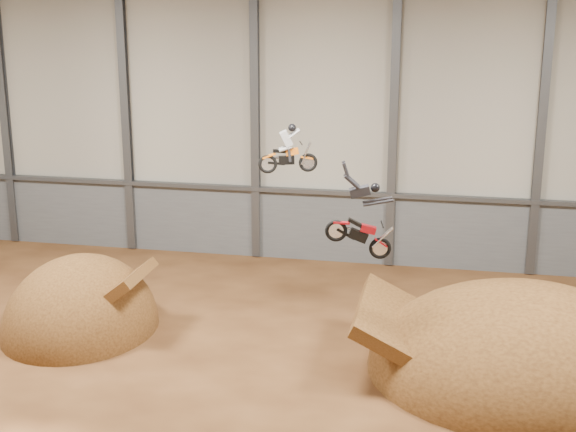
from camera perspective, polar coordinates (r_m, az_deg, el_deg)
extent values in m
plane|color=#442612|center=(26.77, -2.81, -13.13)|extent=(40.00, 40.00, 0.00)
cube|color=#AFAA9B|center=(38.65, 2.57, 6.79)|extent=(40.00, 0.10, 14.00)
cube|color=#5B5E63|center=(39.68, 2.45, -0.75)|extent=(39.80, 0.18, 3.50)
cube|color=#47494F|center=(39.08, 2.45, 1.73)|extent=(39.80, 0.35, 0.20)
cube|color=#47494F|center=(44.21, -19.51, 7.02)|extent=(0.40, 0.36, 13.90)
cube|color=#47494F|center=(41.21, -11.45, 7.04)|extent=(0.40, 0.36, 13.90)
cube|color=#47494F|center=(39.11, -2.34, 6.90)|extent=(0.40, 0.36, 13.90)
cube|color=#47494F|center=(38.09, 7.51, 6.55)|extent=(0.40, 0.36, 13.90)
cube|color=#47494F|center=(38.21, 17.58, 5.99)|extent=(0.40, 0.36, 13.90)
ellipsoid|color=#422610|center=(33.16, -14.45, -7.78)|extent=(5.95, 6.86, 5.95)
ellipsoid|color=#422610|center=(29.68, 16.36, -10.77)|extent=(10.89, 9.63, 6.28)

